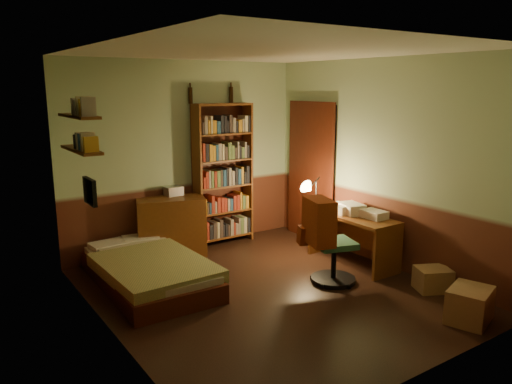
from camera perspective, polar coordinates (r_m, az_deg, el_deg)
floor at (r=5.69m, az=1.45°, el=-11.45°), size 3.50×4.00×0.02m
ceiling at (r=5.23m, az=1.61°, el=15.91°), size 3.50×4.00×0.02m
wall_back at (r=7.01m, az=-8.16°, el=4.08°), size 3.50×0.02×2.60m
wall_left at (r=4.52m, az=-16.87°, el=-0.69°), size 0.02×4.00×2.60m
wall_right at (r=6.48m, az=14.27°, el=3.18°), size 0.02×4.00×2.60m
wall_front at (r=3.90m, az=19.12°, el=-2.85°), size 3.50×0.02×2.60m
doorway at (r=7.41m, az=6.42°, el=2.21°), size 0.06×0.90×2.00m
door_trim at (r=7.39m, az=6.21°, el=2.18°), size 0.02×0.98×2.08m
bed at (r=5.92m, az=-12.25°, el=-7.71°), size 1.07×1.93×0.57m
dresser at (r=6.83m, az=-9.64°, el=-3.92°), size 0.99×0.71×0.79m
mini_stereo at (r=6.88m, az=-9.41°, el=0.12°), size 0.24×0.19×0.12m
bookshelf at (r=7.16m, az=-3.79°, el=1.99°), size 0.87×0.27×2.02m
bottle_left at (r=6.94m, az=-7.51°, el=10.88°), size 0.08×0.08×0.22m
bottle_right at (r=7.26m, az=-2.87°, el=11.04°), size 0.07×0.07×0.22m
desk at (r=6.56m, az=11.01°, el=-5.32°), size 0.51×1.21×0.65m
paper_stack at (r=6.52m, az=10.81°, el=-1.88°), size 0.30×0.37×0.13m
desk_lamp at (r=6.76m, az=6.89°, el=0.48°), size 0.18×0.18×0.53m
office_chair at (r=5.85m, az=8.96°, el=-5.32°), size 0.64×0.60×1.05m
red_jacket at (r=5.63m, az=8.76°, el=2.28°), size 0.33×0.48×0.53m
wall_shelf_lower at (r=5.55m, az=-19.35°, el=4.57°), size 0.20×0.90×0.03m
wall_shelf_upper at (r=5.52m, az=-19.61°, el=8.17°), size 0.20×0.90×0.03m
framed_picture at (r=5.11m, az=-18.46°, el=0.05°), size 0.04×0.32×0.26m
cardboard_box_a at (r=5.39m, az=23.22°, el=-11.79°), size 0.54×0.48×0.34m
cardboard_box_b at (r=6.02m, az=19.56°, el=-9.37°), size 0.46×0.43×0.26m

